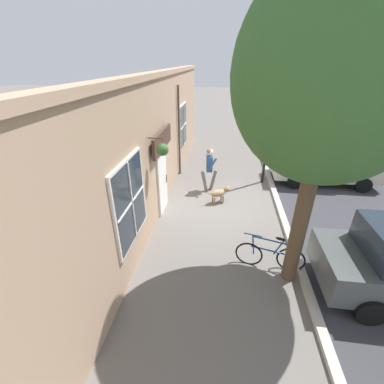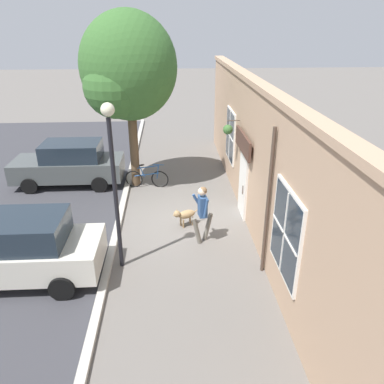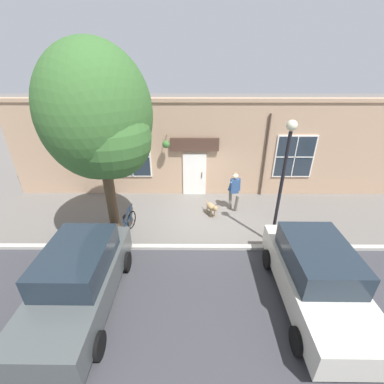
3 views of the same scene
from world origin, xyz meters
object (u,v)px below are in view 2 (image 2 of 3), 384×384
parked_car_nearest_curb (70,164)px  street_lamp (113,165)px  pedestrian_walking (202,209)px  street_tree_by_curb (126,71)px  dog_on_leash (185,215)px  leaning_bicycle (147,178)px  parked_car_mid_block (16,249)px

parked_car_nearest_curb → street_lamp: (-2.64, 5.84, 2.04)m
pedestrian_walking → parked_car_nearest_curb: pedestrian_walking is taller
street_lamp → street_tree_by_curb: bearing=-88.8°
dog_on_leash → street_lamp: size_ratio=0.21×
pedestrian_walking → dog_on_leash: (0.48, -0.97, -0.68)m
dog_on_leash → street_lamp: 3.73m
dog_on_leash → street_tree_by_curb: bearing=-60.7°
dog_on_leash → parked_car_nearest_curb: bearing=-40.2°
leaning_bicycle → parked_car_nearest_curb: bearing=-9.4°
parked_car_mid_block → pedestrian_walking: bearing=-162.8°
leaning_bicycle → parked_car_nearest_curb: parked_car_nearest_curb is taller
pedestrian_walking → dog_on_leash: 1.28m
pedestrian_walking → parked_car_mid_block: (4.81, 1.49, -0.21)m
leaning_bicycle → parked_car_mid_block: parked_car_mid_block is taller
street_lamp → pedestrian_walking: bearing=-154.3°
parked_car_nearest_curb → street_tree_by_curb: bearing=172.6°
leaning_bicycle → parked_car_mid_block: size_ratio=0.40×
dog_on_leash → parked_car_nearest_curb: size_ratio=0.21×
pedestrian_walking → parked_car_nearest_curb: bearing=-43.8°
leaning_bicycle → street_lamp: (0.44, 5.33, 2.54)m
parked_car_nearest_curb → parked_car_mid_block: size_ratio=1.00×
pedestrian_walking → leaning_bicycle: 4.66m
pedestrian_walking → leaning_bicycle: bearing=-66.4°
pedestrian_walking → parked_car_nearest_curb: 6.84m
parked_car_mid_block → street_tree_by_curb: bearing=-112.2°
pedestrian_walking → street_tree_by_curb: 6.04m
street_lamp → leaning_bicycle: bearing=-94.8°
parked_car_mid_block → street_lamp: (-2.52, -0.39, 2.04)m
parked_car_nearest_curb → parked_car_mid_block: (-0.12, 6.22, 0.00)m
leaning_bicycle → parked_car_nearest_curb: (3.09, -0.51, 0.50)m
pedestrian_walking → leaning_bicycle: (1.84, -4.22, -0.71)m
pedestrian_walking → parked_car_mid_block: 5.04m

